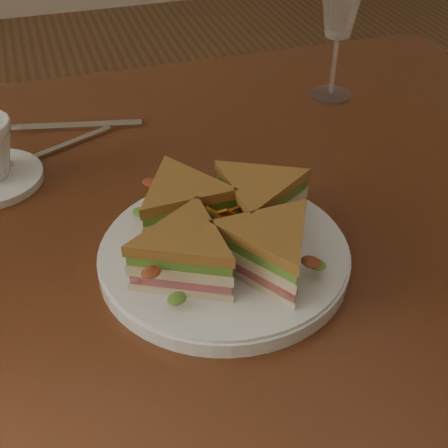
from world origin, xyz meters
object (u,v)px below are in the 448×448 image
object	(u,v)px
spoon	(20,162)
sandwich_wedges	(224,228)
table	(157,272)
plate	(224,256)
knife	(60,127)
wine_glass	(341,4)

from	to	relation	value
spoon	sandwich_wedges	bearing A→B (deg)	-78.60
table	plate	size ratio (longest dim) A/B	4.64
knife	spoon	bearing A→B (deg)	-112.83
table	wine_glass	distance (m)	0.45
sandwich_wedges	knife	world-z (taller)	sandwich_wedges
table	wine_glass	world-z (taller)	wine_glass
spoon	knife	distance (m)	0.10
plate	wine_glass	xyz separation A→B (m)	(0.28, 0.32, 0.13)
table	knife	xyz separation A→B (m)	(-0.08, 0.23, 0.10)
sandwich_wedges	wine_glass	distance (m)	0.43
plate	wine_glass	distance (m)	0.44
sandwich_wedges	spoon	xyz separation A→B (m)	(-0.19, 0.26, -0.04)
table	spoon	size ratio (longest dim) A/B	7.00
plate	sandwich_wedges	size ratio (longest dim) A/B	1.01
spoon	wine_glass	world-z (taller)	wine_glass
plate	spoon	size ratio (longest dim) A/B	1.51
sandwich_wedges	spoon	size ratio (longest dim) A/B	1.50
table	spoon	distance (m)	0.23
spoon	wine_glass	distance (m)	0.49
spoon	table	bearing A→B (deg)	-70.90
knife	wine_glass	bearing A→B (deg)	9.25
sandwich_wedges	table	bearing A→B (deg)	113.83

